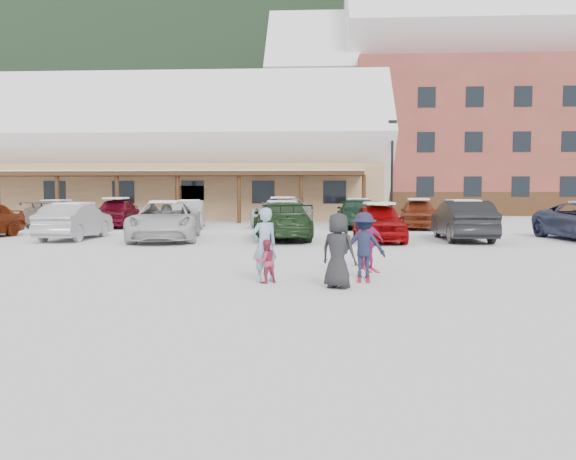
# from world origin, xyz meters

# --- Properties ---
(ground) EXTENTS (160.00, 160.00, 0.00)m
(ground) POSITION_xyz_m (0.00, 0.00, 0.00)
(ground) COLOR white
(ground) RESTS_ON ground
(forested_hillside) EXTENTS (300.00, 70.00, 38.00)m
(forested_hillside) POSITION_xyz_m (0.00, 85.00, 19.00)
(forested_hillside) COLOR black
(forested_hillside) RESTS_ON ground
(day_lodge) EXTENTS (29.12, 12.50, 10.38)m
(day_lodge) POSITION_xyz_m (-9.00, 27.96, 3.94)
(day_lodge) COLOR tan
(day_lodge) RESTS_ON ground
(alpine_hotel) EXTENTS (31.48, 14.01, 21.48)m
(alpine_hotel) POSITION_xyz_m (14.27, 38.00, 8.63)
(alpine_hotel) COLOR brown
(alpine_hotel) RESTS_ON ground
(lamp_post) EXTENTS (0.50, 0.25, 6.24)m
(lamp_post) POSITION_xyz_m (5.57, 23.77, 3.52)
(lamp_post) COLOR black
(lamp_post) RESTS_ON ground
(conifer_2) EXTENTS (5.28, 5.28, 12.24)m
(conifer_2) POSITION_xyz_m (-30.00, 42.00, 6.83)
(conifer_2) COLOR black
(conifer_2) RESTS_ON ground
(conifer_3) EXTENTS (3.96, 3.96, 9.18)m
(conifer_3) POSITION_xyz_m (6.00, 44.00, 5.12)
(conifer_3) COLOR black
(conifer_3) RESTS_ON ground
(adult_skier) EXTENTS (0.67, 0.61, 1.54)m
(adult_skier) POSITION_xyz_m (-0.13, -0.12, 0.77)
(adult_skier) COLOR #86A6C3
(adult_skier) RESTS_ON ground
(toddler_red) EXTENTS (0.54, 0.51, 0.89)m
(toddler_red) POSITION_xyz_m (-0.08, -0.26, 0.45)
(toddler_red) COLOR #AD3151
(toddler_red) RESTS_ON ground
(child_navy) EXTENTS (0.95, 0.59, 1.42)m
(child_navy) POSITION_xyz_m (1.96, 0.50, 0.71)
(child_navy) COLOR #191F39
(child_navy) RESTS_ON ground
(skis_child_navy) EXTENTS (0.31, 1.41, 0.03)m
(skis_child_navy) POSITION_xyz_m (1.96, 0.50, 0.01)
(skis_child_navy) COLOR red
(skis_child_navy) RESTS_ON ground
(child_magenta) EXTENTS (0.79, 0.41, 1.29)m
(child_magenta) POSITION_xyz_m (2.17, 1.94, 0.64)
(child_magenta) COLOR #AD2264
(child_magenta) RESTS_ON ground
(skis_child_magenta) EXTENTS (0.38, 1.41, 0.03)m
(skis_child_magenta) POSITION_xyz_m (2.17, 1.94, 0.01)
(skis_child_magenta) COLOR red
(skis_child_magenta) RESTS_ON ground
(bystander_dark) EXTENTS (0.85, 0.75, 1.46)m
(bystander_dark) POSITION_xyz_m (1.36, -0.79, 0.73)
(bystander_dark) COLOR #242426
(bystander_dark) RESTS_ON ground
(parked_car_1) EXTENTS (1.51, 4.26, 1.40)m
(parked_car_1) POSITION_xyz_m (-8.45, 9.71, 0.70)
(parked_car_1) COLOR #A7A6AA
(parked_car_1) RESTS_ON ground
(parked_car_2) EXTENTS (3.30, 5.66, 1.48)m
(parked_car_2) POSITION_xyz_m (-4.83, 9.46, 0.74)
(parked_car_2) COLOR silver
(parked_car_2) RESTS_ON ground
(parked_car_3) EXTENTS (2.78, 5.32, 1.47)m
(parked_car_3) POSITION_xyz_m (-0.43, 9.99, 0.74)
(parked_car_3) COLOR #1C3419
(parked_car_3) RESTS_ON ground
(parked_car_4) EXTENTS (1.82, 4.25, 1.43)m
(parked_car_4) POSITION_xyz_m (3.23, 9.48, 0.72)
(parked_car_4) COLOR #9A0709
(parked_car_4) RESTS_ON ground
(parked_car_5) EXTENTS (1.71, 4.65, 1.52)m
(parked_car_5) POSITION_xyz_m (6.47, 10.03, 0.76)
(parked_car_5) COLOR black
(parked_car_5) RESTS_ON ground
(parked_car_7) EXTENTS (2.07, 4.81, 1.38)m
(parked_car_7) POSITION_xyz_m (-12.84, 17.39, 0.69)
(parked_car_7) COLOR gray
(parked_car_7) RESTS_ON ground
(parked_car_8) EXTENTS (2.28, 4.62, 1.51)m
(parked_car_8) POSITION_xyz_m (-9.44, 16.90, 0.76)
(parked_car_8) COLOR #570717
(parked_car_8) RESTS_ON ground
(parked_car_9) EXTENTS (2.13, 4.42, 1.40)m
(parked_car_9) POSITION_xyz_m (-5.58, 16.69, 0.70)
(parked_car_9) COLOR #A1A2A5
(parked_car_9) RESTS_ON ground
(parked_car_10) EXTENTS (3.26, 5.85, 1.55)m
(parked_car_10) POSITION_xyz_m (-0.84, 17.70, 0.77)
(parked_car_10) COLOR silver
(parked_car_10) RESTS_ON ground
(parked_car_11) EXTENTS (2.20, 5.13, 1.47)m
(parked_car_11) POSITION_xyz_m (2.98, 16.89, 0.74)
(parked_car_11) COLOR #1B3A27
(parked_car_11) RESTS_ON ground
(parked_car_12) EXTENTS (2.25, 4.53, 1.48)m
(parked_car_12) POSITION_xyz_m (5.97, 16.64, 0.74)
(parked_car_12) COLOR maroon
(parked_car_12) RESTS_ON ground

